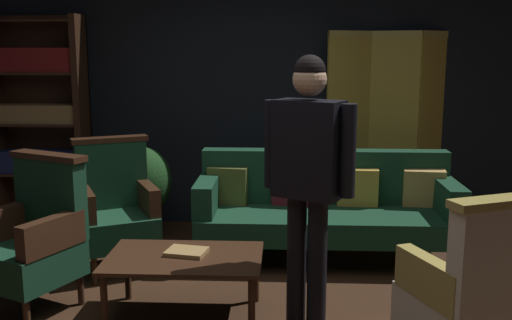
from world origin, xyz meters
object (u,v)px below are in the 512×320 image
coffee_table (184,263)px  armchair_wing_right (34,238)px  velvet_couch (325,204)px  standing_figure (308,170)px  armchair_gilt_accent (476,293)px  potted_plant (141,185)px  armchair_wing_left (116,208)px  folding_screen (392,129)px  bookshelf (40,118)px  book_tan_leather (187,252)px

coffee_table → armchair_wing_right: size_ratio=0.96×
velvet_couch → standing_figure: 1.48m
armchair_gilt_accent → potted_plant: armchair_gilt_accent is taller
armchair_gilt_accent → armchair_wing_left: same height
coffee_table → armchair_gilt_accent: (1.64, -0.66, 0.12)m
folding_screen → potted_plant: (-2.35, -0.41, -0.49)m
bookshelf → coffee_table: bookshelf is taller
armchair_wing_left → armchair_wing_right: (-0.34, -0.76, 0.00)m
armchair_wing_left → standing_figure: standing_figure is taller
folding_screen → armchair_gilt_accent: 2.76m
bookshelf → armchair_wing_right: size_ratio=1.97×
armchair_gilt_accent → potted_plant: size_ratio=1.21×
armchair_gilt_accent → potted_plant: 3.27m
coffee_table → armchair_wing_left: (-0.69, 0.87, 0.12)m
bookshelf → standing_figure: 3.25m
folding_screen → book_tan_leather: (-1.66, -2.01, -0.55)m
standing_figure → potted_plant: standing_figure is taller
armchair_wing_right → folding_screen: bearing=35.8°
folding_screen → book_tan_leather: size_ratio=7.51×
potted_plant → coffee_table: bearing=-67.6°
folding_screen → potted_plant: bearing=-170.2°
coffee_table → potted_plant: bearing=112.4°
coffee_table → armchair_gilt_accent: 1.77m
bookshelf → armchair_wing_right: 2.05m
standing_figure → armchair_gilt_accent: bearing=-31.5°
velvet_couch → armchair_wing_right: 2.30m
potted_plant → folding_screen: bearing=9.8°
folding_screen → bookshelf: bookshelf is taller
folding_screen → potted_plant: folding_screen is taller
folding_screen → standing_figure: bearing=-112.0°
folding_screen → standing_figure: (-0.88, -2.19, 0.04)m
armchair_wing_right → standing_figure: (1.81, -0.25, 0.54)m
bookshelf → book_tan_leather: 2.65m
folding_screen → armchair_wing_left: 2.68m
bookshelf → coffee_table: bearing=-48.7°
armchair_wing_left → potted_plant: armchair_wing_left is taller
armchair_wing_right → standing_figure: standing_figure is taller
coffee_table → armchair_wing_left: 1.12m
potted_plant → bookshelf: bearing=163.8°
coffee_table → book_tan_leather: size_ratio=3.95×
bookshelf → armchair_wing_left: bearing=-46.5°
velvet_couch → bookshelf: bearing=164.7°
armchair_wing_right → standing_figure: size_ratio=0.61×
potted_plant → book_tan_leather: 1.75m
bookshelf → standing_figure: (2.50, -2.09, -0.05)m
folding_screen → bookshelf: (-3.38, -0.10, 0.09)m
armchair_wing_left → armchair_wing_right: bearing=-114.1°
folding_screen → armchair_gilt_accent: size_ratio=1.83×
velvet_couch → armchair_gilt_accent: bearing=-70.9°
armchair_wing_left → potted_plant: (0.01, 0.78, 0.01)m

